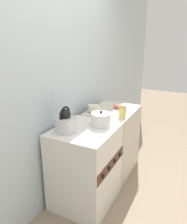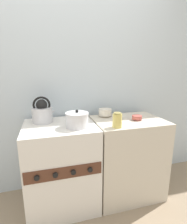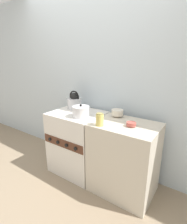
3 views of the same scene
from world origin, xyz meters
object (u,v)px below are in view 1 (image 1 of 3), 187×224
kettle (65,122)px  cooking_pot (101,119)px  small_ceramic_bowl (118,106)px  stove (86,166)px  storage_jar (122,112)px  enamel_bowl (94,108)px

kettle → cooking_pot: 0.38m
kettle → small_ceramic_bowl: 0.96m
stove → storage_jar: size_ratio=6.27×
stove → kettle: bearing=138.9°
stove → small_ceramic_bowl: size_ratio=8.46×
kettle → storage_jar: bearing=-28.3°
cooking_pot → enamel_bowl: cooking_pot is taller
stove → storage_jar: bearing=-23.6°
kettle → storage_jar: 0.74m
kettle → storage_jar: (0.65, -0.35, -0.03)m
small_ceramic_bowl → storage_jar: size_ratio=0.74×
kettle → cooking_pot: bearing=-38.0°
kettle → enamel_bowl: bearing=2.7°
stove → enamel_bowl: (0.51, 0.16, 0.48)m
stove → cooking_pot: cooking_pot is taller
cooking_pot → small_ceramic_bowl: (0.64, 0.05, -0.04)m
kettle → enamel_bowl: 0.67m
enamel_bowl → storage_jar: storage_jar is taller
stove → cooking_pot: (0.15, -0.11, 0.50)m
stove → kettle: kettle is taller
kettle → storage_jar: size_ratio=1.89×
small_ceramic_bowl → storage_jar: bearing=-150.5°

